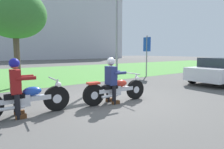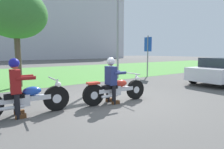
{
  "view_description": "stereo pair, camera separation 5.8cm",
  "coord_description": "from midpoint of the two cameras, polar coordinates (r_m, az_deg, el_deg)",
  "views": [
    {
      "loc": [
        -3.51,
        -4.82,
        1.55
      ],
      "look_at": [
        -0.01,
        -0.08,
        0.85
      ],
      "focal_mm": 30.22,
      "sensor_mm": 36.0,
      "label": 1
    },
    {
      "loc": [
        -3.46,
        -4.86,
        1.55
      ],
      "look_at": [
        -0.01,
        -0.08,
        0.85
      ],
      "focal_mm": 30.22,
      "sensor_mm": 36.0,
      "label": 2
    }
  ],
  "objects": [
    {
      "name": "ground",
      "position": [
        6.16,
        -0.08,
        -7.8
      ],
      "size": [
        120.0,
        120.0,
        0.0
      ],
      "primitive_type": "plane",
      "color": "#565451"
    },
    {
      "name": "rider_lead",
      "position": [
        5.7,
        0.08,
        -0.63
      ],
      "size": [
        0.57,
        0.49,
        1.4
      ],
      "rotation": [
        0.0,
        0.0,
        -0.08
      ],
      "color": "black",
      "rests_on": "ground"
    },
    {
      "name": "grass_verge",
      "position": [
        14.76,
        -21.97,
        0.25
      ],
      "size": [
        60.0,
        12.0,
        0.01
      ],
      "primitive_type": "cube",
      "color": "#549342",
      "rests_on": "ground"
    },
    {
      "name": "motorcycle_follow",
      "position": [
        5.09,
        -24.56,
        -6.88
      ],
      "size": [
        2.21,
        0.66,
        0.89
      ],
      "rotation": [
        0.0,
        0.0,
        -0.08
      ],
      "color": "black",
      "rests_on": "ground"
    },
    {
      "name": "rider_follow",
      "position": [
        5.0,
        -26.72,
        -2.28
      ],
      "size": [
        0.57,
        0.49,
        1.41
      ],
      "rotation": [
        0.0,
        0.0,
        -0.08
      ],
      "color": "black",
      "rests_on": "ground"
    },
    {
      "name": "streetlight_pole",
      "position": [
        11.42,
        2.43,
        16.13
      ],
      "size": [
        0.96,
        0.2,
        5.41
      ],
      "color": "gray",
      "rests_on": "ground"
    },
    {
      "name": "tree_roadside",
      "position": [
        9.52,
        -26.99,
        15.96
      ],
      "size": [
        2.67,
        2.67,
        4.28
      ],
      "color": "brown",
      "rests_on": "ground"
    },
    {
      "name": "sign_banner",
      "position": [
        12.37,
        10.91,
        7.44
      ],
      "size": [
        0.08,
        0.6,
        2.6
      ],
      "color": "gray",
      "rests_on": "ground"
    },
    {
      "name": "motorcycle_lead",
      "position": [
        5.86,
        1.5,
        -4.65
      ],
      "size": [
        2.18,
        0.66,
        0.88
      ],
      "rotation": [
        0.0,
        0.0,
        -0.08
      ],
      "color": "black",
      "rests_on": "ground"
    }
  ]
}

